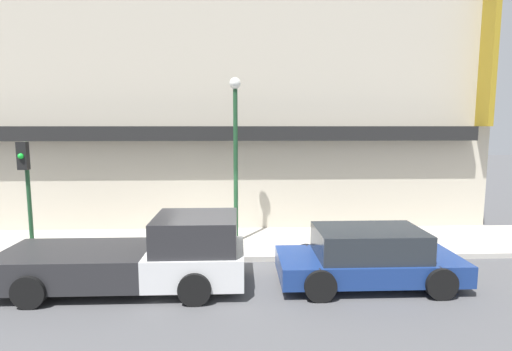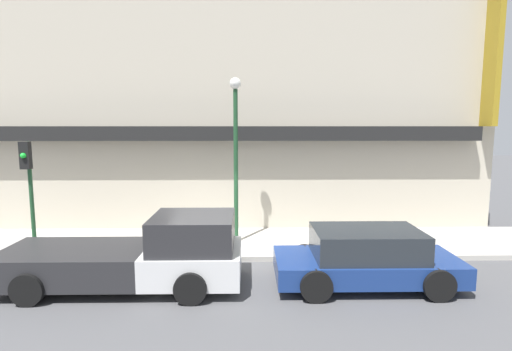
% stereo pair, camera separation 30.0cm
% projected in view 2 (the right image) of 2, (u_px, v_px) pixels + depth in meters
% --- Properties ---
extents(ground_plane, '(80.00, 80.00, 0.00)m').
position_uv_depth(ground_plane, '(214.00, 262.00, 11.50)').
color(ground_plane, '#4C4C4F').
extents(sidewalk, '(36.00, 3.25, 0.16)m').
position_uv_depth(sidewalk, '(219.00, 243.00, 13.10)').
color(sidewalk, '#B7B2A8').
rests_on(sidewalk, ground).
extents(building, '(19.80, 3.80, 9.18)m').
position_uv_depth(building, '(224.00, 119.00, 15.66)').
color(building, '#BCB29E').
rests_on(building, ground).
extents(pickup_truck, '(5.72, 2.23, 1.77)m').
position_uv_depth(pickup_truck, '(140.00, 256.00, 9.68)').
color(pickup_truck, silver).
rests_on(pickup_truck, ground).
extents(parked_car, '(4.45, 2.09, 1.41)m').
position_uv_depth(parked_car, '(366.00, 258.00, 9.78)').
color(parked_car, navy).
rests_on(parked_car, ground).
extents(fire_hydrant, '(0.16, 0.16, 0.63)m').
position_uv_depth(fire_hydrant, '(389.00, 241.00, 11.97)').
color(fire_hydrant, '#196633').
rests_on(fire_hydrant, sidewalk).
extents(street_lamp, '(0.36, 0.36, 5.24)m').
position_uv_depth(street_lamp, '(236.00, 140.00, 12.58)').
color(street_lamp, '#1E4728').
rests_on(street_lamp, sidewalk).
extents(traffic_light, '(0.28, 0.42, 3.30)m').
position_uv_depth(traffic_light, '(28.00, 176.00, 11.72)').
color(traffic_light, '#1E4728').
rests_on(traffic_light, sidewalk).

